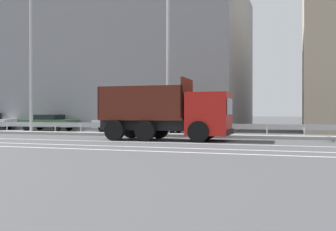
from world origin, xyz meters
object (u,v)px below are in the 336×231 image
object	(u,v)px
street_lamp_1	(30,59)
street_lamp_2	(167,43)
parked_car_1	(48,122)
parked_car_2	(123,123)
parked_car_3	(191,124)
median_road_sign	(134,118)
dump_truck	(181,116)

from	to	relation	value
street_lamp_1	street_lamp_2	bearing A→B (deg)	-0.82
parked_car_1	parked_car_2	bearing A→B (deg)	-87.64
street_lamp_1	parked_car_3	distance (m)	12.05
street_lamp_1	street_lamp_2	world-z (taller)	street_lamp_2
street_lamp_1	parked_car_2	distance (m)	8.18
median_road_sign	street_lamp_1	xyz separation A→B (m)	(-7.78, 0.06, 4.06)
parked_car_3	street_lamp_2	bearing A→B (deg)	-1.35
median_road_sign	parked_car_1	size ratio (longest dim) A/B	0.46
parked_car_1	parked_car_3	size ratio (longest dim) A/B	1.13
parked_car_1	parked_car_3	world-z (taller)	same
parked_car_1	parked_car_3	distance (m)	12.19
median_road_sign	street_lamp_2	size ratio (longest dim) A/B	0.21
median_road_sign	street_lamp_1	size ratio (longest dim) A/B	0.23
street_lamp_1	street_lamp_2	xyz separation A→B (m)	(10.00, -0.14, 0.49)
street_lamp_1	parked_car_3	xyz separation A→B (m)	(10.30, 4.34, -4.50)
street_lamp_2	parked_car_1	xyz separation A→B (m)	(-11.88, 4.88, -4.97)
dump_truck	parked_car_2	world-z (taller)	dump_truck
parked_car_1	parked_car_2	distance (m)	6.65
parked_car_2	parked_car_3	world-z (taller)	parked_car_2
street_lamp_2	parked_car_2	xyz separation A→B (m)	(-5.23, 5.05, -4.97)
dump_truck	parked_car_2	bearing A→B (deg)	-140.75
parked_car_1	parked_car_3	bearing A→B (deg)	-90.93
street_lamp_2	parked_car_2	world-z (taller)	street_lamp_2
street_lamp_2	parked_car_3	size ratio (longest dim) A/B	2.49
dump_truck	parked_car_3	size ratio (longest dim) A/B	1.68
street_lamp_2	parked_car_3	xyz separation A→B (m)	(0.30, 4.49, -4.99)
median_road_sign	parked_car_2	distance (m)	5.83
street_lamp_1	parked_car_2	size ratio (longest dim) A/B	2.03
dump_truck	parked_car_3	world-z (taller)	dump_truck
parked_car_1	parked_car_2	xyz separation A→B (m)	(6.65, 0.17, 0.00)
median_road_sign	street_lamp_1	bearing A→B (deg)	179.56
parked_car_3	median_road_sign	bearing A→B (deg)	-27.27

